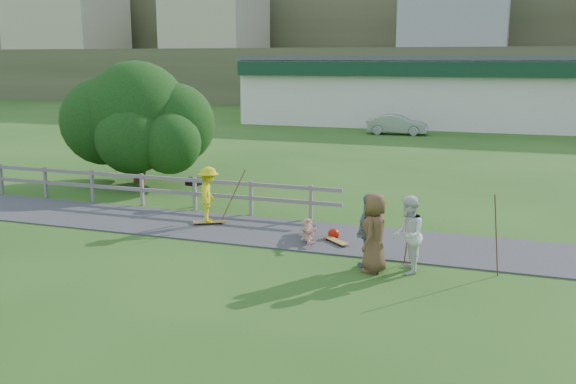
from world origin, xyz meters
The scene contains 18 objects.
ground centered at (0.00, 0.00, 0.00)m, with size 260.00×260.00×0.00m, color #244F16.
path centered at (0.00, 1.50, 0.02)m, with size 34.00×3.00×0.04m, color #313133.
fence centered at (-4.62, 3.30, 0.72)m, with size 15.05×0.10×1.10m.
strip_mall centered at (4.00, 34.94, 2.58)m, with size 32.50×10.75×5.10m.
skater_rider centered at (-0.68, 1.67, 0.84)m, with size 1.08×0.62×1.68m, color yellow.
skater_fallen centered at (2.65, 1.09, 0.30)m, with size 1.66×0.40×0.61m, color tan.
spectator_a centered at (5.61, -0.70, 0.91)m, with size 0.89×0.69×1.82m, color silver.
spectator_b centered at (4.66, -0.54, 0.90)m, with size 1.05×0.44×1.80m, color gray.
spectator_c centered at (4.86, -0.88, 0.93)m, with size 0.91×0.59×1.87m, color brown.
car_silver centered at (0.47, 27.10, 0.66)m, with size 1.39×3.99×1.31m, color #9FA0A7.
tree centered at (-6.31, 6.79, 1.89)m, with size 6.64×6.64×3.78m, color black, non-canonical shape.
bbq centered at (-2.25, 3.70, 0.49)m, with size 0.46×0.35×0.99m, color black, non-canonical shape.
longboard_rider centered at (-0.68, 1.67, 0.05)m, with size 0.97×0.24×0.11m, color olive, non-canonical shape.
longboard_fallen centered at (3.45, 0.99, 0.05)m, with size 0.93×0.23×0.10m, color olive, non-canonical shape.
helmet centered at (3.25, 1.44, 0.16)m, with size 0.32×0.32×0.32m, color #A21504.
pole_rider centered at (-0.08, 2.07, 0.95)m, with size 0.03×0.03×1.89m, color #532E21.
pole_spec_left centered at (5.54, -0.15, 0.87)m, with size 0.03×0.03×1.73m, color #532E21.
pole_spec_right centered at (7.53, -0.25, 0.96)m, with size 0.03×0.03×1.91m, color #532E21.
Camera 1 is at (7.75, -15.11, 4.90)m, focal length 40.00 mm.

